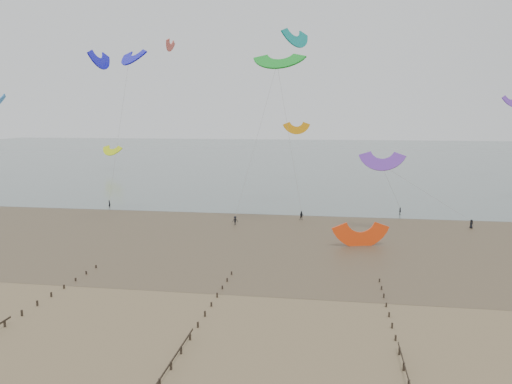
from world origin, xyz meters
TOP-DOWN VIEW (x-y plane):
  - ground at (0.00, 0.00)m, footprint 500.00×500.00m
  - sea_and_shore at (-4.08, 34.40)m, footprint 500.00×665.00m
  - kitesurfer_lead at (-30.73, 51.97)m, footprint 0.73×0.67m
  - kitesurfers at (37.71, 49.01)m, footprint 137.95×16.83m
  - grounded_kite at (20.62, 28.46)m, footprint 8.57×7.43m
  - kites_airborne at (-8.10, 83.28)m, footprint 245.62×116.47m

SIDE VIEW (x-z plane):
  - ground at x=0.00m, z-range 0.00..0.00m
  - grounded_kite at x=20.62m, z-range -2.02..2.02m
  - sea_and_shore at x=-4.08m, z-range -0.01..0.02m
  - kitesurfer_lead at x=-30.73m, z-range 0.00..1.67m
  - kitesurfers at x=37.71m, z-range -0.09..1.78m
  - kites_airborne at x=-8.10m, z-range -0.73..43.66m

